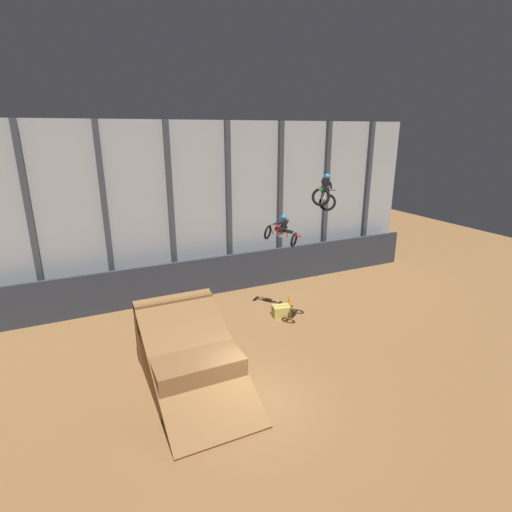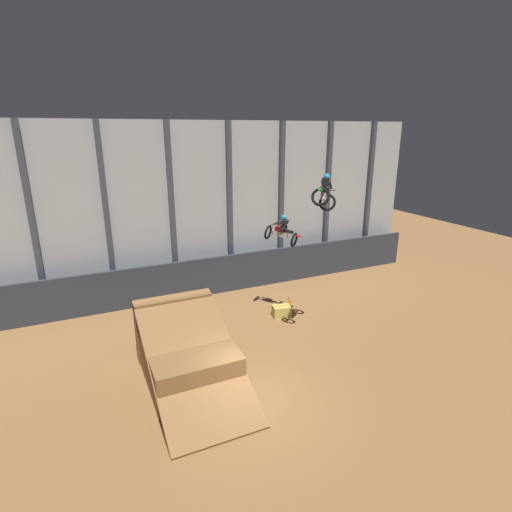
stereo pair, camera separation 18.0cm
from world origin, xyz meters
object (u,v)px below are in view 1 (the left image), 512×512
Objects in this scene: dirt_ramp at (187,354)px; traffic_cone_near_ramp at (289,301)px; hay_bale_trackside at (281,311)px; rider_bike_left_air at (282,232)px; rider_bike_right_air at (325,194)px.

dirt_ramp is 10.38× the size of traffic_cone_near_ramp.
rider_bike_left_air is at bearing 76.16° from hay_bale_trackside.
rider_bike_right_air is 7.36m from traffic_cone_near_ramp.
rider_bike_right_air is at bearing -83.44° from hay_bale_trackside.
hay_bale_trackside is at bearing 27.05° from dirt_ramp.
hay_bale_trackside is at bearing -142.51° from rider_bike_left_air.
rider_bike_left_air is at bearing 142.06° from rider_bike_right_air.
traffic_cone_near_ramp is (0.62, 3.69, -6.34)m from rider_bike_right_air.
dirt_ramp is 7.73m from traffic_cone_near_ramp.
rider_bike_left_air is 1.71× the size of hay_bale_trackside.
dirt_ramp is 6.04× the size of hay_bale_trackside.
hay_bale_trackside is (-0.32, 2.81, -6.34)m from rider_bike_right_air.
rider_bike_right_air is at bearing -99.56° from traffic_cone_near_ramp.
rider_bike_right_air reaches higher than hay_bale_trackside.
hay_bale_trackside is (-0.94, -0.88, -0.00)m from traffic_cone_near_ramp.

